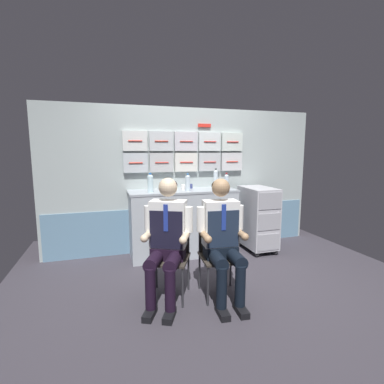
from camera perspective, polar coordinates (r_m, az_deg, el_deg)
ground at (r=3.39m, az=5.70°, el=-18.61°), size 4.80×4.80×0.04m
galley_bulkhead at (r=4.34m, az=-1.13°, el=2.51°), size 4.20×0.14×2.15m
galley_counter at (r=4.15m, az=-1.76°, el=-6.15°), size 1.55×0.53×0.96m
service_trolley at (r=4.43m, az=13.12°, el=-4.93°), size 0.40×0.65×0.97m
folding_chair_left at (r=3.05m, az=-4.38°, el=-11.11°), size 0.53×0.53×0.82m
crew_member_left at (r=2.85m, az=-5.13°, el=-8.71°), size 0.57×0.69×1.25m
folding_chair_center at (r=3.09m, az=5.21°, el=-10.85°), size 0.43×0.44×0.82m
crew_member_center at (r=2.89m, az=6.19°, el=-8.59°), size 0.49×0.63×1.24m
water_bottle_blue_cap at (r=3.84m, az=-8.38°, el=1.75°), size 0.08×0.08×0.26m
water_bottle_clear at (r=4.21m, az=4.80°, el=2.61°), size 0.06×0.06×0.30m
sparkling_bottle_green at (r=3.96m, az=-0.88°, el=1.90°), size 0.07×0.07×0.25m
water_bottle_tall at (r=4.14m, az=6.95°, el=2.09°), size 0.06×0.06×0.24m
coffee_cup_spare at (r=4.23m, az=-0.32°, el=1.22°), size 0.06×0.06×0.07m
paper_cup_tan at (r=4.41m, az=5.75°, el=1.59°), size 0.06×0.06×0.09m
espresso_cup_small at (r=4.12m, az=-1.80°, el=1.06°), size 0.06×0.06×0.07m
snack_banana at (r=3.95m, az=-4.92°, el=0.46°), size 0.17×0.10×0.04m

